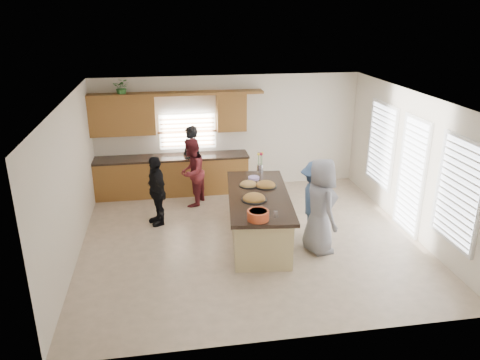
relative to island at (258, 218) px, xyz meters
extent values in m
plane|color=beige|center=(-0.16, 0.00, -0.45)|extent=(6.50, 6.50, 0.00)
cube|color=silver|center=(-0.16, 3.00, 0.95)|extent=(6.50, 0.02, 2.80)
cube|color=silver|center=(-0.16, -3.00, 0.95)|extent=(6.50, 0.02, 2.80)
cube|color=silver|center=(-3.41, 0.00, 0.95)|extent=(0.02, 6.00, 2.80)
cube|color=silver|center=(3.09, 0.00, 0.95)|extent=(0.02, 6.00, 2.80)
cube|color=white|center=(-0.16, 0.00, 2.35)|extent=(6.50, 6.00, 0.02)
cube|color=brown|center=(-1.59, 2.69, 0.00)|extent=(3.65, 0.62, 0.90)
cube|color=black|center=(-1.59, 2.69, 0.47)|extent=(3.70, 0.65, 0.05)
cube|color=brown|center=(-2.66, 2.82, 1.50)|extent=(1.50, 0.36, 0.90)
cube|color=brown|center=(-0.11, 2.82, 1.50)|extent=(0.70, 0.36, 0.90)
cube|color=brown|center=(-1.39, 2.82, 1.98)|extent=(4.05, 0.40, 0.06)
cube|color=brown|center=(-1.16, 2.96, 1.02)|extent=(1.35, 0.08, 0.85)
cube|color=white|center=(3.06, 1.30, 0.97)|extent=(0.06, 1.10, 1.75)
cube|color=white|center=(3.06, -0.10, 0.72)|extent=(0.06, 0.85, 2.25)
cube|color=white|center=(3.06, -1.60, 0.97)|extent=(0.06, 1.10, 1.75)
cube|color=#CDBA7F|center=(0.00, 0.00, -0.01)|extent=(1.28, 2.60, 0.88)
cube|color=black|center=(0.00, 0.00, 0.46)|extent=(1.45, 2.81, 0.07)
cube|color=black|center=(0.00, 0.00, -0.41)|extent=(1.19, 2.51, 0.08)
cylinder|color=black|center=(-0.14, -0.27, 0.51)|extent=(0.47, 0.47, 0.02)
ellipsoid|color=#B07E37|center=(-0.14, -0.27, 0.53)|extent=(0.42, 0.42, 0.19)
cylinder|color=black|center=(0.22, 0.37, 0.51)|extent=(0.43, 0.43, 0.02)
ellipsoid|color=#B07E37|center=(0.22, 0.37, 0.53)|extent=(0.39, 0.39, 0.18)
cylinder|color=black|center=(-0.11, 0.47, 0.51)|extent=(0.38, 0.38, 0.02)
ellipsoid|color=tan|center=(-0.11, 0.47, 0.53)|extent=(0.34, 0.34, 0.15)
cylinder|color=#CC4B25|center=(-0.24, -1.11, 0.58)|extent=(0.37, 0.37, 0.17)
cylinder|color=beige|center=(-0.24, -1.11, 0.64)|extent=(0.30, 0.30, 0.04)
cylinder|color=white|center=(0.08, -1.05, 0.55)|extent=(0.07, 0.07, 0.10)
cylinder|color=#BB9BE2|center=(0.07, 0.83, 0.52)|extent=(0.23, 0.23, 0.05)
cylinder|color=silver|center=(0.28, 1.23, 0.59)|extent=(0.13, 0.13, 0.18)
imported|color=#397B31|center=(-2.61, 2.82, 2.15)|extent=(0.40, 0.36, 0.40)
imported|color=black|center=(-1.12, 2.60, 0.39)|extent=(0.68, 0.74, 1.69)
imported|color=maroon|center=(-1.16, 1.93, 0.34)|extent=(0.86, 0.94, 1.58)
imported|color=black|center=(-1.95, 1.04, 0.29)|extent=(0.64, 0.94, 1.49)
imported|color=#3E5A88|center=(1.08, -0.13, 0.34)|extent=(0.78, 1.13, 1.59)
imported|color=gray|center=(1.02, -0.64, 0.45)|extent=(0.68, 0.95, 1.81)
camera|label=1|loc=(-1.70, -8.12, 3.88)|focal=35.00mm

